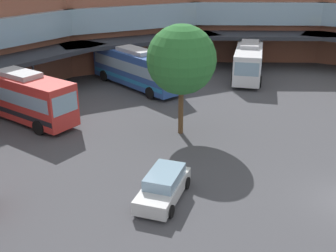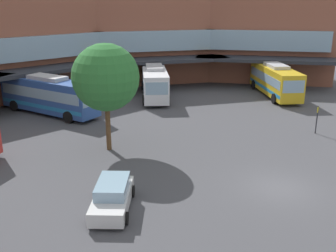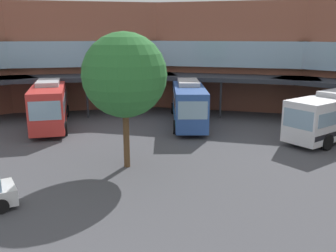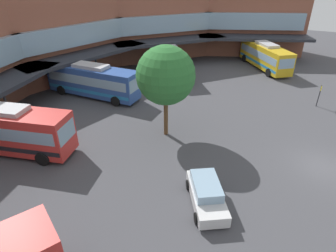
% 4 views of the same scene
% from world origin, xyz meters
% --- Properties ---
extents(ground_plane, '(116.14, 116.14, 0.00)m').
position_xyz_m(ground_plane, '(0.00, 0.00, 0.00)').
color(ground_plane, '#47474C').
extents(station_building, '(73.27, 35.15, 10.73)m').
position_xyz_m(station_building, '(0.00, 23.12, 5.39)').
color(station_building, '#93543F').
rests_on(station_building, ground).
extents(bus_0, '(9.88, 8.53, 3.61)m').
position_xyz_m(bus_0, '(14.34, 19.31, 1.83)').
color(bus_0, white).
rests_on(bus_0, ground).
extents(bus_1, '(9.90, 8.70, 3.68)m').
position_xyz_m(bus_1, '(22.63, 8.17, 1.86)').
color(bus_1, gold).
rests_on(bus_1, ground).
extents(bus_3, '(3.02, 11.10, 3.77)m').
position_xyz_m(bus_3, '(3.13, 23.85, 1.91)').
color(bus_3, '#2D519E').
rests_on(bus_3, ground).
extents(parked_car, '(4.68, 3.86, 1.53)m').
position_xyz_m(parked_car, '(-7.30, 6.63, 0.74)').
color(parked_car, silver).
rests_on(parked_car, ground).
extents(plaza_tree, '(4.81, 4.81, 7.86)m').
position_xyz_m(plaza_tree, '(-0.86, 12.65, 5.43)').
color(plaza_tree, brown).
rests_on(plaza_tree, ground).
extents(stop_sign_post, '(0.60, 0.10, 2.38)m').
position_xyz_m(stop_sign_post, '(11.43, 0.72, 1.46)').
color(stop_sign_post, '#2D2D33').
rests_on(stop_sign_post, ground).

